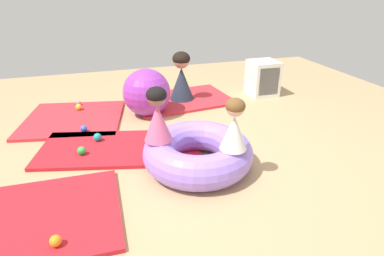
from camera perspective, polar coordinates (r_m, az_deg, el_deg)
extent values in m
plane|color=tan|center=(3.47, 0.08, -5.71)|extent=(8.00, 8.00, 0.00)
cube|color=red|center=(3.01, -30.09, -14.52)|extent=(1.78, 1.10, 0.04)
cube|color=red|center=(3.75, -12.47, -3.50)|extent=(1.93, 1.24, 0.04)
cube|color=red|center=(4.70, -20.18, 1.50)|extent=(1.48, 1.44, 0.04)
cube|color=red|center=(5.12, -1.81, 4.98)|extent=(1.59, 1.17, 0.04)
torus|color=#9975EA|center=(3.28, 1.04, -4.32)|extent=(1.12, 1.12, 0.33)
cone|color=#E5608E|center=(3.10, -6.06, 0.94)|extent=(0.35, 0.35, 0.36)
sphere|color=#936647|center=(3.01, -6.29, 5.52)|extent=(0.18, 0.18, 0.18)
ellipsoid|color=black|center=(3.00, -6.30, 5.84)|extent=(0.19, 0.19, 0.15)
cone|color=white|center=(2.95, 7.39, -0.77)|extent=(0.32, 0.32, 0.33)
sphere|color=#DBAD89|center=(2.86, 7.65, 3.58)|extent=(0.16, 0.16, 0.16)
ellipsoid|color=brown|center=(2.85, 7.67, 3.89)|extent=(0.18, 0.18, 0.14)
cone|color=#232D3D|center=(5.03, -1.85, 7.84)|extent=(0.48, 0.48, 0.50)
sphere|color=tan|center=(4.94, -1.91, 11.86)|extent=(0.25, 0.25, 0.25)
ellipsoid|color=black|center=(4.93, -1.91, 12.14)|extent=(0.27, 0.27, 0.21)
sphere|color=green|center=(3.67, -18.89, -3.82)|extent=(0.09, 0.09, 0.09)
sphere|color=blue|center=(4.20, -18.54, -0.12)|extent=(0.08, 0.08, 0.08)
sphere|color=pink|center=(5.12, -19.37, 4.17)|extent=(0.07, 0.07, 0.07)
sphere|color=orange|center=(2.60, -22.94, -17.88)|extent=(0.09, 0.09, 0.09)
sphere|color=yellow|center=(4.93, -19.36, 3.51)|extent=(0.09, 0.09, 0.09)
sphere|color=red|center=(4.93, -7.84, 4.80)|extent=(0.09, 0.09, 0.09)
sphere|color=teal|center=(3.91, -16.33, -1.56)|extent=(0.10, 0.10, 0.10)
sphere|color=purple|center=(4.54, -8.01, 6.21)|extent=(0.66, 0.66, 0.66)
cube|color=white|center=(5.47, 12.34, 8.61)|extent=(0.44, 0.44, 0.56)
cube|color=#2D2D33|center=(5.37, 12.96, 8.25)|extent=(0.34, 0.20, 0.44)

